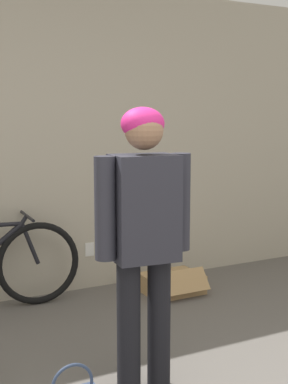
% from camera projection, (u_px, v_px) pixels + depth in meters
% --- Properties ---
extents(wall_back, '(8.00, 0.07, 2.60)m').
position_uv_depth(wall_back, '(23.00, 143.00, 4.36)').
color(wall_back, '#B7AD99').
rests_on(wall_back, ground_plane).
extents(person, '(0.56, 0.28, 1.57)m').
position_uv_depth(person, '(144.00, 224.00, 2.87)').
color(person, black).
rests_on(person, ground_plane).
extents(cardboard_box, '(0.49, 0.45, 0.23)m').
position_uv_depth(cardboard_box, '(172.00, 283.00, 4.63)').
color(cardboard_box, tan).
rests_on(cardboard_box, ground_plane).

